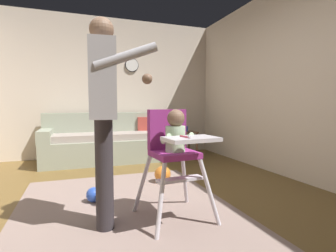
{
  "coord_description": "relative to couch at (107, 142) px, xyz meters",
  "views": [
    {
      "loc": [
        -0.56,
        -2.31,
        0.99
      ],
      "look_at": [
        0.26,
        -0.0,
        0.79
      ],
      "focal_mm": 27.62,
      "sensor_mm": 36.0,
      "label": 1
    }
  ],
  "objects": [
    {
      "name": "wall_right",
      "position": [
        2.25,
        -2.1,
        1.01
      ],
      "size": [
        0.06,
        6.37,
        2.69
      ],
      "primitive_type": "cube",
      "color": "beige",
      "rests_on": "ground"
    },
    {
      "name": "wall_clock",
      "position": [
        0.56,
        0.48,
        1.47
      ],
      "size": [
        0.27,
        0.04,
        0.27
      ],
      "color": "white"
    },
    {
      "name": "high_chair",
      "position": [
        0.28,
        -2.65,
        0.34
      ],
      "size": [
        0.66,
        0.76,
        0.96
      ],
      "rotation": [
        0.0,
        0.0,
        -1.48
      ],
      "color": "silver",
      "rests_on": "ground"
    },
    {
      "name": "adult_standing",
      "position": [
        -0.3,
        -2.59,
        0.62
      ],
      "size": [
        0.51,
        0.53,
        1.67
      ],
      "rotation": [
        0.0,
        0.0,
        -0.09
      ],
      "color": "#2D282C",
      "rests_on": "ground"
    },
    {
      "name": "area_rug",
      "position": [
        -0.08,
        -2.32,
        -0.33
      ],
      "size": [
        2.01,
        2.49,
        0.01
      ],
      "primitive_type": "cube",
      "color": "gray",
      "rests_on": "ground"
    },
    {
      "name": "side_table",
      "position": [
        1.35,
        -0.37,
        0.05
      ],
      "size": [
        0.4,
        0.4,
        0.52
      ],
      "color": "brown",
      "rests_on": "ground"
    },
    {
      "name": "sippy_cup",
      "position": [
        1.39,
        -0.37,
        0.24
      ],
      "size": [
        0.07,
        0.07,
        0.1
      ],
      "primitive_type": "cylinder",
      "color": "#284CB7",
      "rests_on": "side_table"
    },
    {
      "name": "wall_far",
      "position": [
        0.05,
        0.52,
        1.01
      ],
      "size": [
        5.14,
        0.06,
        2.69
      ],
      "primitive_type": "cube",
      "color": "beige",
      "rests_on": "ground"
    },
    {
      "name": "toy_ball",
      "position": [
        0.52,
        -1.6,
        -0.22
      ],
      "size": [
        0.21,
        0.21,
        0.21
      ],
      "primitive_type": "sphere",
      "color": "orange",
      "rests_on": "ground"
    },
    {
      "name": "couch",
      "position": [
        0.0,
        0.0,
        0.0
      ],
      "size": [
        2.17,
        0.86,
        0.86
      ],
      "rotation": [
        0.0,
        0.0,
        -1.57
      ],
      "color": "gray",
      "rests_on": "ground"
    },
    {
      "name": "ground",
      "position": [
        0.05,
        -2.4,
        -0.38
      ],
      "size": [
        5.94,
        7.37,
        0.1
      ],
      "primitive_type": "cube",
      "color": "brown"
    },
    {
      "name": "toy_ball_second",
      "position": [
        -0.36,
        -2.02,
        -0.25
      ],
      "size": [
        0.15,
        0.15,
        0.15
      ],
      "primitive_type": "sphere",
      "color": "#284CB7",
      "rests_on": "ground"
    }
  ]
}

